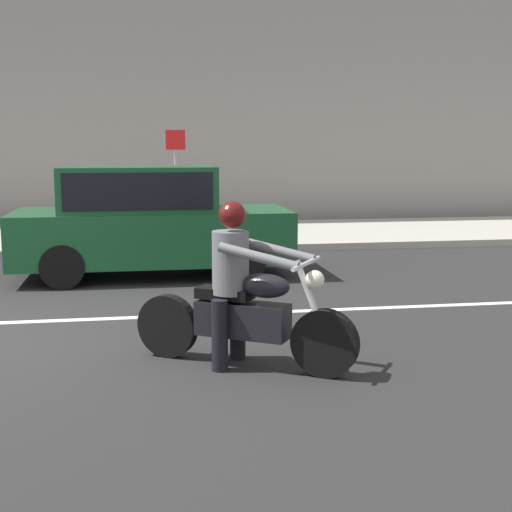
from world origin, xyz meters
The scene contains 5 objects.
sidewalk_slab centered at (0.00, 8.00, 0.07)m, with size 40.00×4.40×0.14m, color #A8A399.
lane_marking_stripe centered at (0.90, 0.90, 0.00)m, with size 18.00×0.14×0.01m, color silver.
motorcycle_with_rider_gray centered at (2.81, -1.16, 0.63)m, with size 1.93×1.28×1.54m.
parked_sedan_forest_green centered at (2.04, 3.64, 0.88)m, with size 4.23×1.82×1.72m.
street_sign_post centered at (2.78, 8.76, 1.53)m, with size 0.44×0.08×2.27m.
Camera 1 is at (1.87, -7.48, 2.04)m, focal length 49.83 mm.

